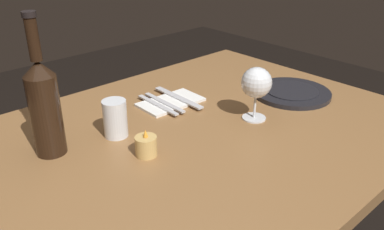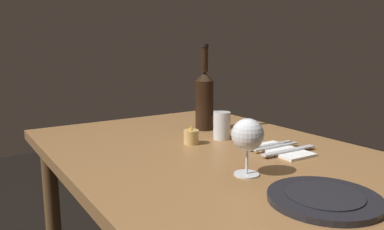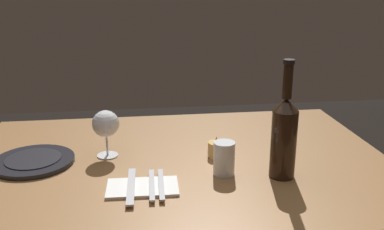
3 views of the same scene
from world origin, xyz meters
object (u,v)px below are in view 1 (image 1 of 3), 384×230
(wine_glass_left, at_px, (256,83))
(water_tumbler, at_px, (115,121))
(votive_candle, at_px, (146,146))
(wine_bottle, at_px, (44,105))
(folded_napkin, at_px, (171,102))
(dinner_plate, at_px, (292,92))
(fork_outer, at_px, (158,105))
(fork_inner, at_px, (164,102))
(table_knife, at_px, (178,97))

(wine_glass_left, xyz_separation_m, water_tumbler, (-0.34, 0.18, -0.06))
(wine_glass_left, bearing_deg, votive_candle, 171.99)
(wine_bottle, height_order, folded_napkin, wine_bottle)
(wine_bottle, relative_size, water_tumbler, 3.43)
(water_tumbler, relative_size, dinner_plate, 0.40)
(votive_candle, distance_m, fork_outer, 0.26)
(fork_inner, bearing_deg, wine_glass_left, -61.41)
(fork_inner, distance_m, table_knife, 0.05)
(fork_inner, bearing_deg, fork_outer, 180.00)
(wine_glass_left, distance_m, dinner_plate, 0.24)
(dinner_plate, xyz_separation_m, fork_inner, (-0.35, 0.21, 0.00))
(wine_bottle, xyz_separation_m, votive_candle, (0.16, -0.16, -0.10))
(wine_glass_left, distance_m, votive_candle, 0.35)
(dinner_plate, bearing_deg, water_tumbler, 165.09)
(water_tumbler, xyz_separation_m, fork_outer, (0.18, 0.06, -0.03))
(wine_bottle, relative_size, folded_napkin, 1.73)
(folded_napkin, distance_m, fork_inner, 0.03)
(dinner_plate, height_order, fork_outer, dinner_plate)
(fork_inner, bearing_deg, wine_bottle, -175.96)
(water_tumbler, height_order, dinner_plate, water_tumbler)
(water_tumbler, relative_size, fork_inner, 0.54)
(folded_napkin, distance_m, fork_outer, 0.05)
(table_knife, bearing_deg, wine_glass_left, -72.62)
(wine_bottle, distance_m, fork_inner, 0.39)
(dinner_plate, bearing_deg, wine_bottle, 165.66)
(wine_bottle, bearing_deg, fork_inner, 4.04)
(water_tumbler, distance_m, fork_inner, 0.22)
(dinner_plate, height_order, table_knife, dinner_plate)
(water_tumbler, xyz_separation_m, table_knife, (0.26, 0.06, -0.03))
(wine_bottle, xyz_separation_m, table_knife, (0.42, 0.03, -0.11))
(dinner_plate, relative_size, folded_napkin, 1.26)
(wine_glass_left, relative_size, fork_outer, 0.83)
(wine_bottle, bearing_deg, table_knife, 3.52)
(table_knife, bearing_deg, fork_inner, 180.00)
(votive_candle, bearing_deg, table_knife, 35.66)
(water_tumbler, distance_m, folded_napkin, 0.24)
(fork_inner, distance_m, fork_outer, 0.03)
(wine_bottle, xyz_separation_m, fork_inner, (0.37, 0.03, -0.11))
(wine_bottle, relative_size, votive_candle, 4.99)
(wine_bottle, relative_size, table_knife, 1.59)
(water_tumbler, bearing_deg, fork_outer, 18.34)
(folded_napkin, bearing_deg, fork_outer, 180.00)
(water_tumbler, bearing_deg, fork_inner, 16.26)
(folded_napkin, bearing_deg, fork_inner, 180.00)
(fork_outer, bearing_deg, wine_bottle, -175.66)
(wine_bottle, bearing_deg, wine_glass_left, -23.05)
(wine_glass_left, distance_m, fork_inner, 0.29)
(wine_bottle, relative_size, fork_outer, 1.85)
(dinner_plate, distance_m, table_knife, 0.36)
(wine_glass_left, relative_size, dinner_plate, 0.62)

